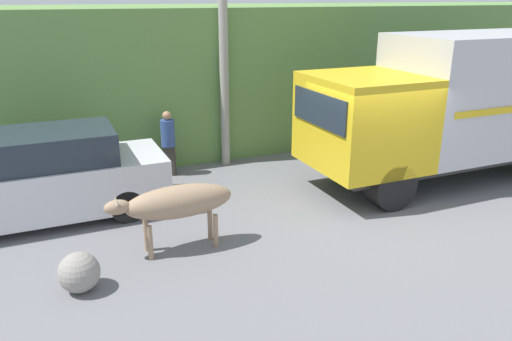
# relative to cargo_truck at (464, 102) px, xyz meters

# --- Properties ---
(ground_plane) EXTENTS (60.00, 60.00, 0.00)m
(ground_plane) POSITION_rel_cargo_truck_xyz_m (-2.93, -0.65, -1.86)
(ground_plane) COLOR slate
(hillside_embankment) EXTENTS (32.00, 6.56, 3.94)m
(hillside_embankment) POSITION_rel_cargo_truck_xyz_m (-2.93, 6.69, 0.11)
(hillside_embankment) COLOR #608C47
(hillside_embankment) RESTS_ON ground_plane
(cargo_truck) EXTENTS (7.41, 2.43, 3.41)m
(cargo_truck) POSITION_rel_cargo_truck_xyz_m (0.00, 0.00, 0.00)
(cargo_truck) COLOR #2D2D2D
(cargo_truck) RESTS_ON ground_plane
(brown_cow) EXTENTS (2.19, 0.58, 1.18)m
(brown_cow) POSITION_rel_cargo_truck_xyz_m (-7.22, -0.96, -0.98)
(brown_cow) COLOR #9E7F60
(brown_cow) RESTS_ON ground_plane
(parked_suv) EXTENTS (4.75, 1.83, 1.78)m
(parked_suv) POSITION_rel_cargo_truck_xyz_m (-9.29, 1.35, -1.00)
(parked_suv) COLOR silver
(parked_suv) RESTS_ON ground_plane
(pedestrian_on_hill) EXTENTS (0.45, 0.45, 1.62)m
(pedestrian_on_hill) POSITION_rel_cargo_truck_xyz_m (-6.42, 2.89, -0.97)
(pedestrian_on_hill) COLOR #38332D
(pedestrian_on_hill) RESTS_ON ground_plane
(utility_pole) EXTENTS (0.90, 0.23, 5.92)m
(utility_pole) POSITION_rel_cargo_truck_xyz_m (-4.82, 3.20, 1.22)
(utility_pole) COLOR #9E998E
(utility_pole) RESTS_ON ground_plane
(roadside_rock) EXTENTS (0.62, 0.62, 0.62)m
(roadside_rock) POSITION_rel_cargo_truck_xyz_m (-8.94, -1.65, -1.55)
(roadside_rock) COLOR gray
(roadside_rock) RESTS_ON ground_plane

